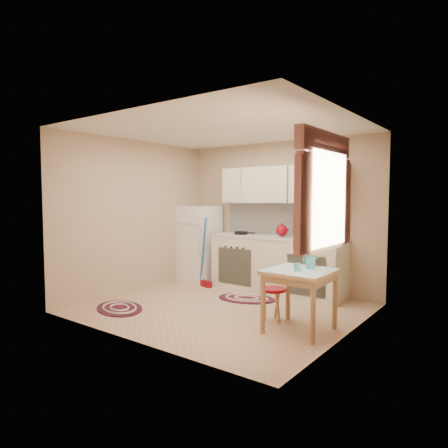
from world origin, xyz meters
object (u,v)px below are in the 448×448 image
Objects in this scene: base_cabinets at (276,266)px; table at (299,301)px; stool at (273,304)px; fridge at (199,243)px.

base_cabinets is 1.92m from table.
table is at bearing -52.49° from base_cabinets.
stool is at bearing -61.86° from base_cabinets.
fridge is 3.16m from table.
table is at bearing -27.93° from fridge.
fridge is 1.94× the size of table.
base_cabinets is at bearing 118.14° from stool.
table is (1.17, -1.52, -0.08)m from base_cabinets.
table is at bearing -19.52° from stool.
table is 1.71× the size of stool.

